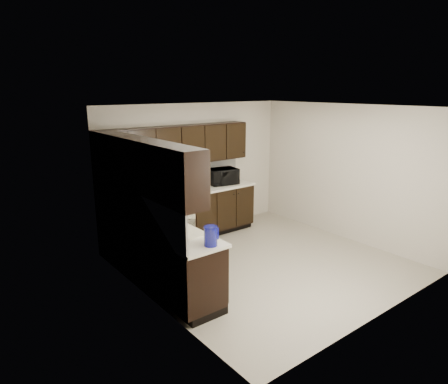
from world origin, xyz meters
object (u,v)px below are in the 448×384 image
object	(u,v)px
blue_pitcher	(211,236)
storage_bin	(141,206)
sink	(175,236)
toaster_oven	(116,197)
microwave	(223,176)

from	to	relation	value
blue_pitcher	storage_bin	bearing A→B (deg)	104.58
storage_bin	blue_pitcher	world-z (taller)	blue_pitcher
sink	toaster_oven	size ratio (longest dim) A/B	2.38
sink	blue_pitcher	distance (m)	0.72
microwave	toaster_oven	size ratio (longest dim) A/B	1.62
sink	microwave	xyz separation A→B (m)	(2.13, 1.71, 0.21)
toaster_oven	storage_bin	distance (m)	0.65
sink	storage_bin	bearing A→B (deg)	87.36
microwave	sink	bearing A→B (deg)	-132.30
storage_bin	sink	bearing A→B (deg)	-92.64
storage_bin	blue_pitcher	size ratio (longest dim) A/B	1.99
storage_bin	blue_pitcher	bearing A→B (deg)	-88.72
microwave	blue_pitcher	distance (m)	3.15
sink	microwave	distance (m)	2.74
toaster_oven	blue_pitcher	world-z (taller)	blue_pitcher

